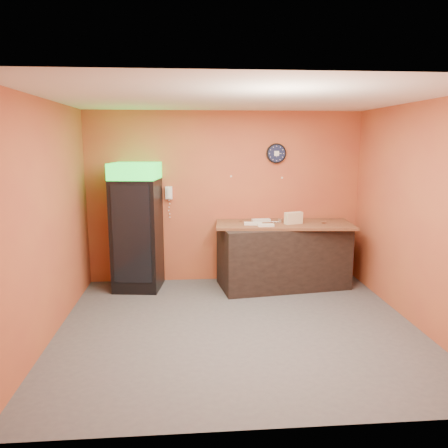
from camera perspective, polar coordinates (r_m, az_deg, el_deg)
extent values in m
plane|color=#47474C|center=(5.67, 1.87, -13.31)|extent=(4.50, 4.50, 0.00)
cube|color=#BB6034|center=(7.23, 0.13, 3.49)|extent=(4.50, 0.02, 2.80)
cube|color=#BB6034|center=(5.48, -22.11, 0.37)|extent=(0.02, 4.00, 2.80)
cube|color=#BB6034|center=(5.95, 24.01, 1.00)|extent=(0.02, 4.00, 2.80)
cube|color=white|center=(5.20, 2.06, 16.12)|extent=(4.50, 4.00, 0.02)
cube|color=black|center=(6.99, -11.24, -1.36)|extent=(0.78, 0.78, 1.74)
cube|color=#19DA2F|center=(6.86, -11.55, 6.80)|extent=(0.78, 0.78, 0.25)
cube|color=black|center=(6.63, -11.22, -1.36)|extent=(0.58, 0.09, 1.49)
cube|color=black|center=(7.10, 7.71, -4.14)|extent=(2.10, 1.15, 1.00)
cylinder|color=black|center=(7.27, 6.84, 9.14)|extent=(0.32, 0.05, 0.32)
cylinder|color=#0F1433|center=(7.24, 6.88, 9.14)|extent=(0.28, 0.01, 0.28)
cube|color=white|center=(7.23, 6.89, 9.14)|extent=(0.08, 0.00, 0.08)
cube|color=white|center=(7.15, -7.22, 4.07)|extent=(0.11, 0.07, 0.20)
cube|color=white|center=(7.11, -7.23, 4.02)|extent=(0.05, 0.04, 0.17)
cube|color=brown|center=(6.99, 7.81, -0.02)|extent=(2.20, 1.08, 0.04)
cube|color=beige|center=(6.92, 9.06, 0.28)|extent=(0.31, 0.19, 0.06)
cube|color=beige|center=(6.91, 9.07, 0.77)|extent=(0.31, 0.19, 0.06)
cube|color=beige|center=(6.90, 9.09, 1.27)|extent=(0.31, 0.19, 0.06)
cube|color=silver|center=(6.77, 3.81, 0.05)|extent=(0.28, 0.14, 0.04)
cube|color=silver|center=(6.67, 5.48, -0.16)|extent=(0.25, 0.10, 0.04)
cube|color=silver|center=(7.06, 4.85, 0.49)|extent=(0.30, 0.14, 0.04)
cylinder|color=silver|center=(7.01, 7.38, 0.46)|extent=(0.06, 0.06, 0.06)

